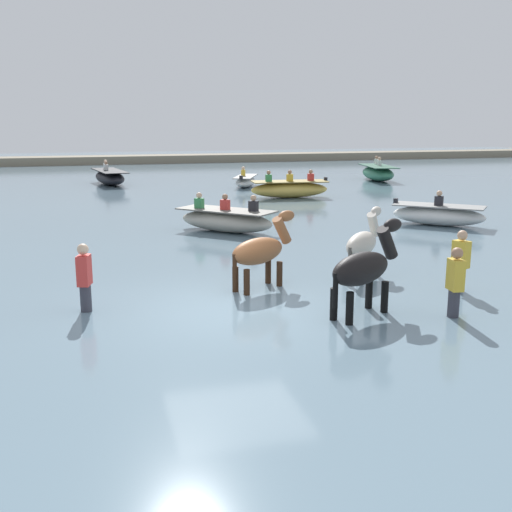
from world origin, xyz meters
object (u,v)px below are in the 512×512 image
(boat_far_inshore, at_px, (246,181))
(person_onlooker_right, at_px, (85,286))
(horse_trailing_chestnut, at_px, (260,253))
(boat_mid_outer, at_px, (289,189))
(boat_near_port, at_px, (438,215))
(boat_distant_west, at_px, (378,173))
(person_wading_close, at_px, (460,268))
(boat_near_starboard, at_px, (226,220))
(boat_mid_channel, at_px, (110,177))
(horse_flank_black, at_px, (364,271))
(person_spectator_far, at_px, (454,291))
(horse_lead_pinto, at_px, (363,246))

(boat_far_inshore, distance_m, person_onlooker_right, 20.81)
(horse_trailing_chestnut, xyz_separation_m, boat_mid_outer, (5.18, 13.86, -0.36))
(boat_near_port, height_order, boat_distant_west, boat_distant_west)
(boat_distant_west, bearing_deg, person_onlooker_right, -127.51)
(person_wading_close, bearing_deg, boat_near_starboard, 111.47)
(horse_trailing_chestnut, relative_size, boat_mid_channel, 0.46)
(boat_mid_channel, bearing_deg, person_onlooker_right, -93.28)
(boat_far_inshore, distance_m, boat_near_starboard, 12.67)
(horse_flank_black, height_order, boat_distant_west, horse_flank_black)
(boat_near_port, xyz_separation_m, boat_near_starboard, (-6.86, 0.66, 0.02))
(horse_trailing_chestnut, xyz_separation_m, person_spectator_far, (2.73, -2.67, -0.26))
(horse_lead_pinto, relative_size, boat_mid_channel, 0.45)
(boat_mid_channel, bearing_deg, boat_mid_outer, -46.67)
(horse_lead_pinto, xyz_separation_m, boat_mid_channel, (-4.50, 21.35, -0.33))
(boat_mid_channel, xyz_separation_m, boat_near_starboard, (2.87, -15.13, -0.02))
(boat_mid_channel, distance_m, boat_distant_west, 14.54)
(boat_near_starboard, bearing_deg, person_spectator_far, -77.64)
(boat_mid_channel, relative_size, boat_mid_outer, 1.20)
(boat_mid_outer, height_order, person_wading_close, person_wading_close)
(boat_far_inshore, bearing_deg, person_wading_close, -91.86)
(boat_mid_channel, height_order, person_wading_close, person_wading_close)
(boat_near_starboard, xyz_separation_m, boat_mid_outer, (4.45, 7.37, 0.02))
(horse_flank_black, height_order, boat_mid_outer, horse_flank_black)
(horse_flank_black, relative_size, person_onlooker_right, 1.24)
(horse_flank_black, bearing_deg, person_wading_close, 20.07)
(boat_mid_channel, height_order, person_onlooker_right, person_onlooker_right)
(boat_mid_channel, xyz_separation_m, person_spectator_far, (4.88, -24.29, 0.10))
(horse_flank_black, distance_m, boat_far_inshore, 21.02)
(boat_distant_west, relative_size, person_wading_close, 2.42)
(boat_near_port, distance_m, person_onlooker_right, 12.78)
(horse_trailing_chestnut, height_order, boat_near_port, horse_trailing_chestnut)
(horse_flank_black, height_order, boat_near_starboard, horse_flank_black)
(boat_mid_outer, relative_size, person_spectator_far, 2.13)
(horse_flank_black, height_order, person_spectator_far, horse_flank_black)
(horse_flank_black, distance_m, boat_near_starboard, 8.68)
(boat_mid_outer, distance_m, person_wading_close, 15.17)
(person_onlooker_right, bearing_deg, horse_lead_pinto, 9.21)
(boat_near_port, xyz_separation_m, person_wading_close, (-3.82, -7.08, 0.14))
(boat_near_port, bearing_deg, horse_flank_black, -128.41)
(boat_mid_channel, height_order, boat_mid_outer, boat_mid_channel)
(horse_lead_pinto, bearing_deg, boat_mid_outer, 78.28)
(person_wading_close, bearing_deg, horse_flank_black, -159.93)
(horse_lead_pinto, bearing_deg, boat_distant_west, 63.06)
(horse_trailing_chestnut, bearing_deg, boat_far_inshore, 76.66)
(boat_near_port, xyz_separation_m, boat_mid_channel, (-9.73, 15.79, 0.04))
(boat_far_inshore, xyz_separation_m, person_wading_close, (-0.65, -19.85, 0.19))
(boat_near_starboard, bearing_deg, person_wading_close, -68.53)
(boat_mid_outer, bearing_deg, boat_distant_west, 39.86)
(boat_distant_west, xyz_separation_m, person_onlooker_right, (-15.70, -20.45, 0.06))
(boat_mid_channel, xyz_separation_m, boat_mid_outer, (7.32, -7.76, 0.00))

